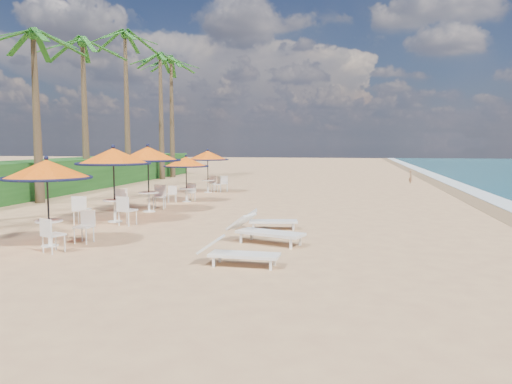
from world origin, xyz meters
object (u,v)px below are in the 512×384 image
station_2 (147,160)px  lounger_far (267,220)px  station_0 (49,178)px  station_3 (186,167)px  station_1 (112,163)px  station_4 (209,161)px  lounger_near (236,252)px  lounger_mid (263,230)px

station_2 → lounger_far: station_2 is taller
station_0 → station_3: (0.20, 10.26, -0.23)m
station_1 → station_4: 10.64m
station_3 → lounger_near: station_3 is taller
station_2 → lounger_mid: station_2 is taller
lounger_near → lounger_far: 4.77m
station_2 → station_1: bearing=-92.1°
station_0 → station_4: station_4 is taller
station_0 → lounger_near: bearing=-11.8°
lounger_mid → lounger_far: 2.23m
station_1 → lounger_mid: station_1 is taller
station_2 → lounger_near: station_2 is taller
station_0 → lounger_near: size_ratio=1.31×
station_0 → station_3: bearing=88.9°
station_2 → station_3: station_2 is taller
station_2 → lounger_near: 9.70m
station_0 → station_2: size_ratio=0.89×
station_3 → station_4: bearing=92.2°
station_3 → station_2: bearing=-96.3°
lounger_near → station_1: bearing=138.9°
station_4 → lounger_near: bearing=-71.8°
station_2 → lounger_mid: 7.88m
station_2 → lounger_mid: size_ratio=1.19×
station_1 → station_2: (0.10, 2.71, 0.02)m
station_3 → lounger_far: size_ratio=1.18×
station_4 → station_0: bearing=-90.1°
station_1 → lounger_mid: (5.67, -2.60, -1.67)m
station_0 → lounger_mid: size_ratio=1.06×
station_1 → lounger_mid: size_ratio=1.18×
lounger_near → lounger_far: bearing=93.2°
lounger_near → lounger_mid: 2.55m
station_1 → station_3: size_ratio=1.22×
station_0 → lounger_near: (5.23, -1.10, -1.52)m
lounger_mid → lounger_near: bearing=-73.4°
station_3 → lounger_mid: 10.29m
station_4 → lounger_far: 12.23m
station_1 → station_3: bearing=85.5°
station_0 → lounger_mid: bearing=15.1°
station_1 → lounger_far: 5.70m
lounger_near → lounger_mid: (0.15, 2.55, 0.06)m
station_0 → lounger_far: 6.48m
station_0 → lounger_near: 5.56m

